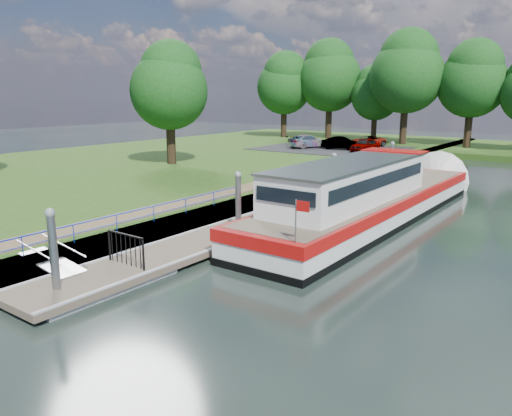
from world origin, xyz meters
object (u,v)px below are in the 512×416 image
Objects in this scene: car_d at (367,141)px; car_c at (307,141)px; car_a at (365,145)px; car_b at (341,143)px; barge at (375,198)px; pontoon at (292,214)px.

car_c is at bearing -112.52° from car_d.
car_b is (-2.84, 0.54, -0.01)m from car_a.
barge is 5.58× the size of car_a.
pontoon is at bearing 137.16° from car_c.
car_a is 0.92× the size of car_d.
pontoon is 1.42× the size of barge.
pontoon is at bearing -165.18° from car_b.
pontoon is 26.33m from car_b.
car_a is 6.50m from car_c.
car_c is (-16.89, 21.77, 0.41)m from barge.
car_d is at bearing 114.83° from barge.
pontoon is at bearing -68.29° from car_a.
car_c is (-3.66, -0.47, 0.03)m from car_b.
car_d is (-8.60, 28.60, 1.22)m from pontoon.
car_c is 6.56m from car_d.
car_d is at bearing 106.74° from pontoon.
car_a is (-6.79, 23.93, 1.30)m from pontoon.
car_d is at bearing -117.40° from car_c.
barge is (3.60, 2.23, 0.90)m from pontoon.
car_c is at bearing -174.75° from car_a.
barge reaches higher than car_a.
car_b is 0.94× the size of car_d.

